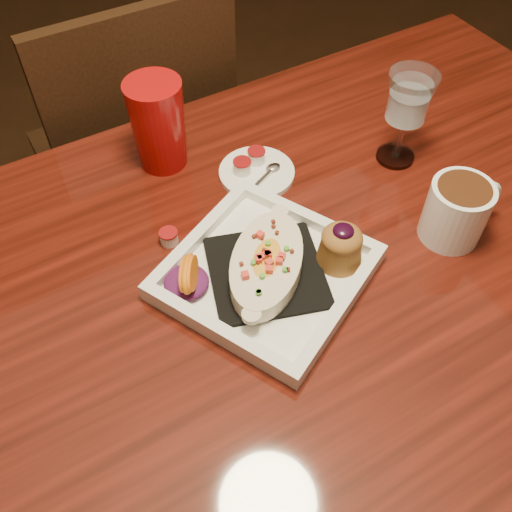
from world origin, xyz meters
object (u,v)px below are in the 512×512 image
plate (274,266)px  coffee_mug (458,209)px  goblet (408,103)px  saucer (255,171)px  red_tumbler (158,125)px  chair_far (140,157)px  table (278,312)px

plate → coffee_mug: size_ratio=2.63×
goblet → saucer: size_ratio=1.29×
saucer → red_tumbler: bearing=137.4°
plate → saucer: plate is taller
coffee_mug → red_tumbler: 0.50m
plate → red_tumbler: red_tumbler is taller
coffee_mug → chair_far: bearing=114.0°
table → coffee_mug: (0.27, -0.06, 0.15)m
plate → coffee_mug: (0.28, -0.06, 0.03)m
plate → red_tumbler: (-0.03, 0.32, 0.05)m
plate → saucer: bearing=40.5°
table → red_tumbler: red_tumbler is taller
table → red_tumbler: 0.37m
chair_far → coffee_mug: size_ratio=6.99×
plate → red_tumbler: 0.32m
table → chair_far: bearing=90.0°
coffee_mug → goblet: goblet is taller
plate → goblet: bearing=-6.4°
chair_far → red_tumbler: (-0.04, -0.31, 0.32)m
chair_far → plate: (-0.01, -0.63, 0.27)m
chair_far → saucer: size_ratio=7.16×
plate → saucer: (0.09, 0.20, -0.02)m
chair_far → saucer: chair_far is taller
table → plate: (-0.01, 0.00, 0.12)m
table → coffee_mug: bearing=-12.7°
saucer → red_tumbler: (-0.12, 0.11, 0.07)m
plate → saucer: size_ratio=2.69×
table → goblet: goblet is taller
saucer → coffee_mug: bearing=-53.8°
coffee_mug → saucer: coffee_mug is taller
goblet → red_tumbler: (-0.36, 0.20, -0.04)m
coffee_mug → saucer: (-0.20, 0.27, -0.05)m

